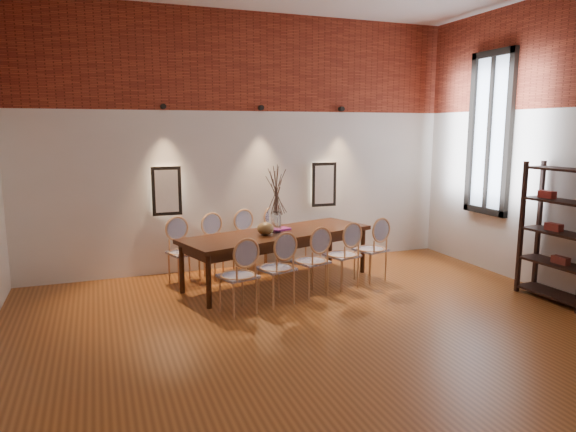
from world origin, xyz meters
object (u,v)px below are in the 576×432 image
object	(u,v)px
chair_near_c	(311,261)
chair_near_e	(371,249)
dining_table	(278,257)
chair_far_c	(251,242)
chair_far_b	(219,247)
bowl	(265,229)
chair_far_e	(307,233)
chair_near_d	(342,255)
shelving_rack	(560,233)
chair_near_a	(238,276)
vase	(276,222)
book	(281,229)
chair_far_d	(280,237)
chair_near_b	(276,268)
chair_far_a	(184,252)

from	to	relation	value
chair_near_c	chair_near_e	world-z (taller)	same
dining_table	chair_far_c	distance (m)	0.75
chair_far_b	bowl	bearing A→B (deg)	111.55
chair_near_e	chair_near_c	bearing A→B (deg)	-180.00
chair_near_e	chair_far_e	size ratio (longest dim) A/B	1.00
chair_near_d	shelving_rack	world-z (taller)	shelving_rack
chair_far_e	shelving_rack	distance (m)	3.83
chair_near_a	shelving_rack	xyz separation A→B (m)	(4.02, -1.00, 0.43)
chair_near_e	chair_far_b	world-z (taller)	same
chair_near_d	vase	xyz separation A→B (m)	(-0.79, 0.54, 0.43)
dining_table	chair_near_a	distance (m)	1.37
vase	shelving_rack	xyz separation A→B (m)	(3.17, -2.02, 0.00)
dining_table	book	bearing A→B (deg)	40.70
dining_table	chair_far_b	bearing A→B (deg)	127.74
chair_near_c	chair_far_d	distance (m)	1.59
chair_near_d	chair_far_b	distance (m)	1.87
chair_near_b	bowl	size ratio (longest dim) A/B	3.92
chair_near_a	shelving_rack	bearing A→B (deg)	-30.45
chair_near_c	book	distance (m)	0.90
chair_far_a	chair_far_c	size ratio (longest dim) A/B	1.00
chair_far_b	vase	size ratio (longest dim) A/B	3.13
chair_far_e	vase	world-z (taller)	vase
chair_far_a	chair_far_b	xyz separation A→B (m)	(0.55, 0.16, 0.00)
chair_near_c	chair_far_d	size ratio (longest dim) A/B	1.00
bowl	book	size ratio (longest dim) A/B	0.92
vase	chair_near_c	bearing A→B (deg)	-70.75
shelving_rack	chair_far_b	bearing A→B (deg)	144.37
chair_near_c	chair_far_c	bearing A→B (deg)	90.00
dining_table	chair_near_a	bearing A→B (deg)	-147.14
dining_table	book	distance (m)	0.42
dining_table	chair_near_b	xyz separation A→B (m)	(-0.34, -0.87, 0.09)
chair_far_c	chair_far_e	world-z (taller)	same
chair_far_b	chair_far_c	distance (m)	0.57
chair_near_c	chair_near_d	size ratio (longest dim) A/B	1.00
dining_table	shelving_rack	size ratio (longest dim) A/B	1.59
chair_near_e	chair_far_b	bearing A→B (deg)	139.27
chair_near_c	shelving_rack	xyz separation A→B (m)	(2.92, -1.32, 0.43)
chair_near_d	chair_far_d	xyz separation A→B (m)	(-0.42, 1.42, 0.00)
chair_near_b	chair_far_d	world-z (taller)	same
chair_near_c	chair_far_b	distance (m)	1.59
book	shelving_rack	world-z (taller)	shelving_rack
chair_near_c	chair_near_d	xyz separation A→B (m)	(0.55, 0.16, 0.00)
chair_far_c	chair_far_e	distance (m)	1.15
chair_near_a	chair_near_b	distance (m)	0.57
chair_near_b	chair_far_e	bearing A→B (deg)	40.73
chair_far_d	book	bearing A→B (deg)	54.42
chair_far_a	book	distance (m)	1.45
chair_far_b	book	bearing A→B (deg)	136.87
chair_near_c	shelving_rack	world-z (taller)	shelving_rack
shelving_rack	chair_far_c	bearing A→B (deg)	138.53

